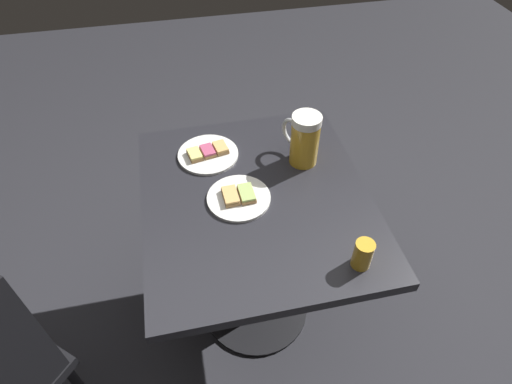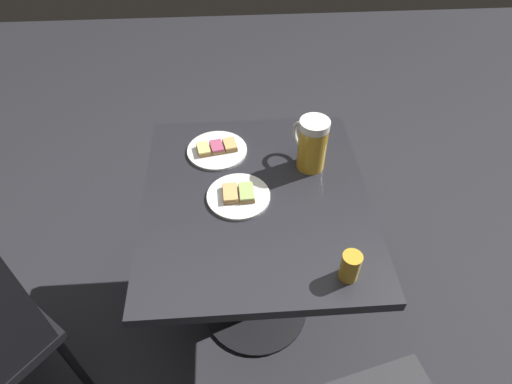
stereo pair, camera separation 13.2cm
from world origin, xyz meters
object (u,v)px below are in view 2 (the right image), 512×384
object	(u,v)px
beer_mug	(312,144)
beer_glass_small	(350,266)
plate_near	(217,149)
plate_far	(238,196)

from	to	relation	value
beer_mug	beer_glass_small	world-z (taller)	beer_mug
beer_mug	beer_glass_small	xyz separation A→B (m)	(0.03, -0.45, -0.05)
plate_near	beer_glass_small	distance (m)	0.64
plate_far	beer_glass_small	size ratio (longest dim) A/B	2.25
plate_far	beer_mug	xyz separation A→B (m)	(0.25, 0.14, 0.08)
plate_near	beer_mug	distance (m)	0.34
plate_far	beer_mug	distance (m)	0.30
plate_far	beer_glass_small	xyz separation A→B (m)	(0.28, -0.31, 0.04)
plate_near	beer_glass_small	world-z (taller)	beer_glass_small
plate_far	plate_near	bearing A→B (deg)	106.00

